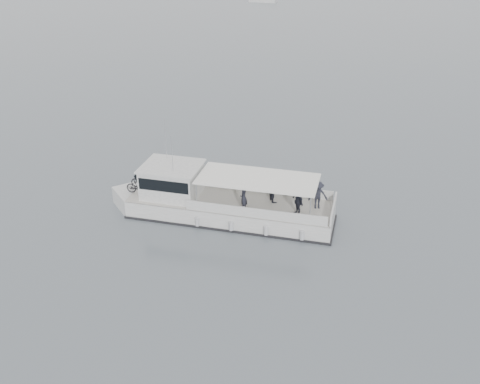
# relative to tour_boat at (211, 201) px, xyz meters

# --- Properties ---
(ground) EXTENTS (1400.00, 1400.00, 0.00)m
(ground) POSITION_rel_tour_boat_xyz_m (-0.68, 0.83, -0.86)
(ground) COLOR slate
(ground) RESTS_ON ground
(tour_boat) EXTENTS (12.66, 4.43, 5.27)m
(tour_boat) POSITION_rel_tour_boat_xyz_m (0.00, 0.00, 0.00)
(tour_boat) COLOR white
(tour_boat) RESTS_ON ground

